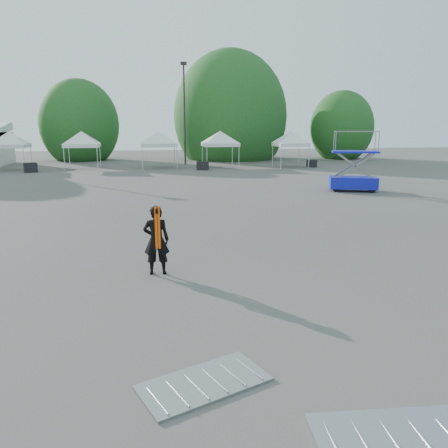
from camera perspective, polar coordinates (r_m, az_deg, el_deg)
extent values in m
plane|color=#474442|center=(12.80, -4.24, -4.44)|extent=(120.00, 120.00, 0.00)
cylinder|color=black|center=(44.39, -5.18, 13.88)|extent=(0.16, 0.16, 9.50)
cube|color=black|center=(44.77, -5.31, 20.16)|extent=(0.60, 0.25, 0.30)
cylinder|color=#382314|center=(52.66, -18.13, 9.18)|extent=(0.36, 0.36, 2.27)
ellipsoid|color=#1C511B|center=(52.59, -18.34, 12.22)|extent=(4.16, 4.16, 4.78)
cylinder|color=#382314|center=(52.25, 0.80, 10.06)|extent=(0.36, 0.36, 2.80)
ellipsoid|color=#1C511B|center=(52.21, 0.81, 13.84)|extent=(5.12, 5.12, 5.89)
cylinder|color=#382314|center=(54.48, 14.94, 9.38)|extent=(0.36, 0.36, 2.10)
ellipsoid|color=#1C511B|center=(54.42, 15.10, 12.10)|extent=(3.84, 3.84, 4.42)
cylinder|color=silver|center=(41.07, -24.67, 7.66)|extent=(0.06, 0.06, 2.00)
cylinder|color=silver|center=(44.30, -27.21, 7.70)|extent=(0.06, 0.06, 2.00)
cylinder|color=silver|center=(43.63, -23.86, 7.96)|extent=(0.06, 0.06, 2.00)
cube|color=white|center=(42.62, -26.13, 9.13)|extent=(2.84, 2.84, 0.30)
pyramid|color=white|center=(42.59, -26.29, 10.80)|extent=(4.02, 4.02, 1.10)
cylinder|color=silver|center=(40.38, -20.15, 7.97)|extent=(0.06, 0.06, 2.00)
cylinder|color=silver|center=(40.03, -16.20, 8.21)|extent=(0.06, 0.06, 2.00)
cylinder|color=silver|center=(43.11, -19.56, 8.27)|extent=(0.06, 0.06, 2.00)
cylinder|color=silver|center=(42.78, -15.86, 8.48)|extent=(0.06, 0.06, 2.00)
cube|color=white|center=(41.49, -18.05, 9.73)|extent=(2.97, 2.97, 0.30)
pyramid|color=white|center=(41.46, -18.17, 11.45)|extent=(4.20, 4.20, 1.10)
cylinder|color=silver|center=(39.39, -10.63, 8.42)|extent=(0.06, 0.06, 2.00)
cylinder|color=silver|center=(39.51, -6.15, 8.58)|extent=(0.06, 0.06, 2.00)
cylinder|color=silver|center=(42.43, -10.65, 8.71)|extent=(0.06, 0.06, 2.00)
cylinder|color=silver|center=(42.55, -6.49, 8.86)|extent=(0.06, 0.06, 2.00)
cube|color=white|center=(40.88, -8.53, 10.16)|extent=(3.25, 3.25, 0.30)
pyramid|color=white|center=(40.85, -8.59, 11.91)|extent=(4.60, 4.60, 1.10)
cylinder|color=silver|center=(39.71, -2.25, 8.66)|extent=(0.06, 0.06, 2.00)
cylinder|color=silver|center=(40.25, 1.96, 8.71)|extent=(0.06, 0.06, 2.00)
cylinder|color=silver|center=(42.62, -2.84, 8.93)|extent=(0.06, 0.06, 2.00)
cylinder|color=silver|center=(43.12, 1.10, 8.98)|extent=(0.06, 0.06, 2.00)
cube|color=white|center=(41.34, -0.51, 10.32)|extent=(3.15, 3.15, 0.30)
pyramid|color=white|center=(41.31, -0.51, 12.06)|extent=(4.46, 4.46, 1.10)
cylinder|color=silver|center=(40.03, 7.47, 8.60)|extent=(0.06, 0.06, 2.00)
cylinder|color=silver|center=(40.92, 11.02, 8.56)|extent=(0.06, 0.06, 2.00)
cylinder|color=silver|center=(42.54, 6.36, 8.86)|extent=(0.06, 0.06, 2.00)
cylinder|color=silver|center=(43.38, 9.74, 8.83)|extent=(0.06, 0.06, 2.00)
cube|color=white|center=(41.64, 8.70, 10.20)|extent=(2.84, 2.84, 0.30)
pyramid|color=white|center=(41.61, 8.76, 11.92)|extent=(4.01, 4.01, 1.10)
imported|color=black|center=(11.31, -8.84, -2.09)|extent=(0.69, 0.48, 1.81)
cube|color=#FF4E05|center=(11.05, -8.87, -0.51)|extent=(0.14, 0.02, 1.09)
cube|color=#0E14B9|center=(26.98, 16.51, 5.21)|extent=(2.99, 2.17, 0.67)
cube|color=#0E14B9|center=(26.82, 16.75, 9.02)|extent=(2.87, 2.08, 0.11)
cylinder|color=black|center=(26.35, 14.44, 4.50)|extent=(0.44, 0.29, 0.40)
cylinder|color=black|center=(26.62, 18.78, 4.31)|extent=(0.44, 0.29, 0.40)
cylinder|color=black|center=(27.46, 14.22, 4.83)|extent=(0.44, 0.29, 0.40)
cylinder|color=black|center=(27.72, 18.40, 4.64)|extent=(0.44, 0.29, 0.40)
cube|color=#92959A|center=(6.91, -2.62, -20.04)|extent=(2.11, 1.57, 0.04)
cube|color=#92959A|center=(6.34, 22.76, -24.49)|extent=(2.34, 1.33, 0.05)
cube|color=black|center=(39.99, -23.94, 6.75)|extent=(1.22, 1.08, 0.79)
cube|color=black|center=(38.67, -2.80, 7.62)|extent=(1.15, 1.01, 0.76)
cube|color=black|center=(42.12, 11.38, 7.76)|extent=(1.00, 0.85, 0.69)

